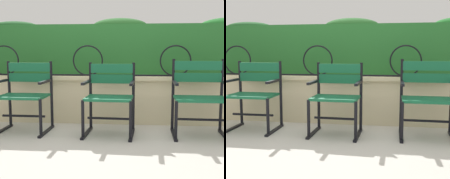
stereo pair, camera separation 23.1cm
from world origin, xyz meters
TOP-DOWN VIEW (x-y plane):
  - ground_plane at (0.00, 0.00)m, footprint 60.00×60.00m
  - stone_wall at (0.00, 0.83)m, footprint 6.96×0.41m
  - iron_arch_fence at (-0.32, 0.75)m, footprint 6.43×0.02m
  - hedge_row at (0.04, 1.30)m, footprint 6.82×0.60m
  - park_chair_left at (-1.09, 0.25)m, footprint 0.61×0.53m
  - park_chair_centre at (-0.04, 0.21)m, footprint 0.60×0.55m
  - park_chair_right at (1.01, 0.24)m, footprint 0.63×0.54m

SIDE VIEW (x-z plane):
  - ground_plane at x=0.00m, z-range 0.00..0.00m
  - stone_wall at x=0.00m, z-range 0.00..0.65m
  - park_chair_centre at x=-0.04m, z-range 0.04..0.88m
  - park_chair_left at x=-1.09m, z-range 0.03..0.89m
  - park_chair_right at x=1.01m, z-range 0.03..0.92m
  - iron_arch_fence at x=-0.32m, z-range 0.61..1.03m
  - hedge_row at x=0.04m, z-range 0.62..1.46m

